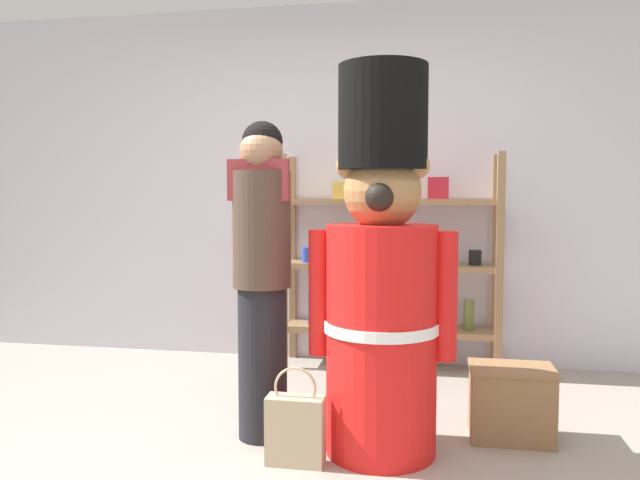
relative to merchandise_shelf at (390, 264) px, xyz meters
The scene contains 6 objects.
back_wall 0.69m from the merchandise_shelf, 147.00° to the left, with size 6.40×0.12×2.60m, color silver.
merchandise_shelf is the anchor object (origin of this frame).
teddy_bear_guard 1.46m from the merchandise_shelf, 87.73° to the right, with size 0.69×0.54×1.80m.
person_shopper 1.48m from the merchandise_shelf, 111.39° to the right, with size 0.30×0.29×1.58m.
shopping_bag 1.78m from the merchandise_shelf, 100.57° to the right, with size 0.26×0.12×0.45m.
display_crate 1.47m from the merchandise_shelf, 59.99° to the right, with size 0.41×0.28×0.37m.
Camera 1 is at (0.62, -2.30, 1.20)m, focal length 34.28 mm.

